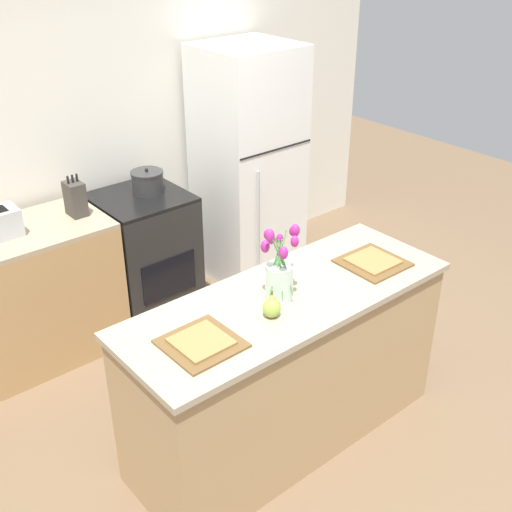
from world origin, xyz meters
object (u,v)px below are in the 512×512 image
Objects in this scene: refrigerator at (248,166)px; stove_range at (146,255)px; knife_block at (75,199)px; pear_figurine at (272,307)px; plate_setting_right at (373,262)px; plate_setting_left at (201,343)px; cooking_pot at (148,182)px; flower_vase at (279,274)px.

stove_range is at bearing -179.96° from refrigerator.
refrigerator is 1.42m from knife_block.
refrigerator is 2.10m from pear_figurine.
plate_setting_left is at bearing 180.00° from plate_setting_right.
plate_setting_left is 1.46× the size of cooking_pot.
pear_figurine reaches higher than plate_setting_right.
refrigerator reaches higher than flower_vase.
refrigerator reaches higher than cooking_pot.
flower_vase reaches higher than plate_setting_left.
refrigerator is (0.95, 0.00, 0.44)m from stove_range.
pear_figurine is 0.53× the size of knife_block.
knife_block is (-0.31, 1.59, -0.05)m from flower_vase.
stove_range is 2.80× the size of plate_setting_right.
cooking_pot is at bearing 179.08° from refrigerator.
pear_figurine is (-0.29, -1.69, 0.53)m from stove_range.
refrigerator is 8.08× the size of cooking_pot.
flower_vase reaches higher than knife_block.
cooking_pot is at bearing 103.39° from plate_setting_right.
refrigerator is 6.68× the size of knife_block.
flower_vase is 2.92× the size of pear_figurine.
cooking_pot is (-0.87, 0.01, 0.09)m from refrigerator.
stove_range is 0.73m from knife_block.
plate_setting_right is 1.46× the size of cooking_pot.
stove_range is at bearing 84.40° from flower_vase.
flower_vase is at bearing -124.77° from refrigerator.
plate_setting_left is at bearing -112.14° from stove_range.
stove_range is 1.85m from plate_setting_left.
plate_setting_right is at bearing -60.42° from knife_block.
cooking_pot is (0.08, 0.01, 0.53)m from stove_range.
stove_range is 0.54m from cooking_pot.
refrigerator is at bearing 0.04° from stove_range.
refrigerator reaches higher than pear_figurine.
knife_block is (-0.46, -0.01, 0.57)m from stove_range.
flower_vase is 0.54m from plate_setting_left.
plate_setting_right is at bearing 0.00° from plate_setting_left.
stove_range is 1.71m from flower_vase.
stove_range is 2.19× the size of flower_vase.
refrigerator is at bearing -0.92° from cooking_pot.
plate_setting_right is at bearing -106.05° from refrigerator.
cooking_pot is 0.54m from knife_block.
plate_setting_right is (-0.48, -1.66, 0.04)m from refrigerator.
flower_vase is 1.62m from knife_block.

